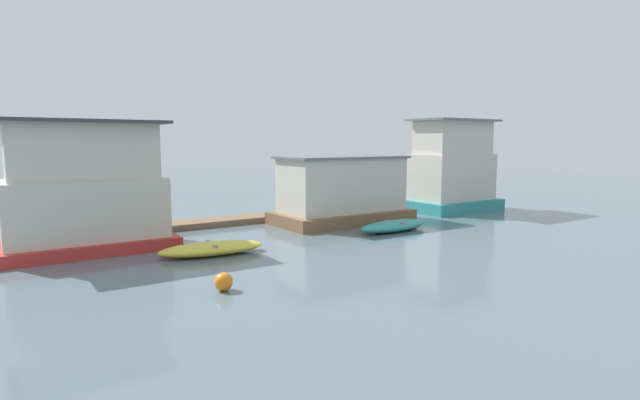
{
  "coord_description": "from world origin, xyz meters",
  "views": [
    {
      "loc": [
        -13.56,
        -21.29,
        4.28
      ],
      "look_at": [
        0.0,
        -1.0,
        1.4
      ],
      "focal_mm": 28.0,
      "sensor_mm": 36.0,
      "label": 1
    }
  ],
  "objects_px": {
    "houseboat_red": "(84,191)",
    "houseboat_brown": "(342,191)",
    "dinghy_teal": "(394,226)",
    "houseboat_teal": "(452,169)",
    "buoy_orange": "(224,282)",
    "dinghy_yellow": "(212,248)"
  },
  "relations": [
    {
      "from": "houseboat_red",
      "to": "houseboat_brown",
      "type": "xyz_separation_m",
      "value": [
        12.39,
        -0.3,
        -0.68
      ]
    },
    {
      "from": "houseboat_brown",
      "to": "dinghy_teal",
      "type": "height_order",
      "value": "houseboat_brown"
    },
    {
      "from": "houseboat_teal",
      "to": "buoy_orange",
      "type": "distance_m",
      "value": 20.3
    },
    {
      "from": "houseboat_teal",
      "to": "dinghy_yellow",
      "type": "distance_m",
      "value": 17.58
    },
    {
      "from": "dinghy_yellow",
      "to": "houseboat_red",
      "type": "bearing_deg",
      "value": 135.19
    },
    {
      "from": "dinghy_yellow",
      "to": "dinghy_teal",
      "type": "relative_size",
      "value": 1.0
    },
    {
      "from": "houseboat_red",
      "to": "dinghy_yellow",
      "type": "distance_m",
      "value": 5.69
    },
    {
      "from": "dinghy_yellow",
      "to": "buoy_orange",
      "type": "relative_size",
      "value": 7.65
    },
    {
      "from": "dinghy_yellow",
      "to": "dinghy_teal",
      "type": "bearing_deg",
      "value": -0.62
    },
    {
      "from": "dinghy_yellow",
      "to": "buoy_orange",
      "type": "height_order",
      "value": "buoy_orange"
    },
    {
      "from": "dinghy_teal",
      "to": "houseboat_red",
      "type": "bearing_deg",
      "value": 163.44
    },
    {
      "from": "houseboat_brown",
      "to": "houseboat_teal",
      "type": "height_order",
      "value": "houseboat_teal"
    },
    {
      "from": "houseboat_brown",
      "to": "dinghy_teal",
      "type": "distance_m",
      "value": 3.82
    },
    {
      "from": "buoy_orange",
      "to": "dinghy_yellow",
      "type": "bearing_deg",
      "value": 72.4
    },
    {
      "from": "houseboat_brown",
      "to": "dinghy_yellow",
      "type": "relative_size",
      "value": 1.76
    },
    {
      "from": "dinghy_yellow",
      "to": "houseboat_brown",
      "type": "bearing_deg",
      "value": 21.61
    },
    {
      "from": "dinghy_teal",
      "to": "dinghy_yellow",
      "type": "bearing_deg",
      "value": 179.38
    },
    {
      "from": "dinghy_teal",
      "to": "buoy_orange",
      "type": "relative_size",
      "value": 7.64
    },
    {
      "from": "dinghy_teal",
      "to": "buoy_orange",
      "type": "xyz_separation_m",
      "value": [
        -10.55,
        -4.45,
        0.01
      ]
    },
    {
      "from": "houseboat_brown",
      "to": "buoy_orange",
      "type": "height_order",
      "value": "houseboat_brown"
    },
    {
      "from": "houseboat_red",
      "to": "dinghy_yellow",
      "type": "height_order",
      "value": "houseboat_red"
    },
    {
      "from": "houseboat_red",
      "to": "houseboat_teal",
      "type": "xyz_separation_m",
      "value": [
        20.84,
        -0.29,
        0.2
      ]
    }
  ]
}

